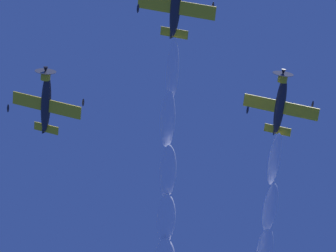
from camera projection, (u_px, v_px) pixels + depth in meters
airplane_lead at (176, 3)px, 84.90m from camera, size 8.52×8.28×4.55m
airplane_left_wingman at (280, 103)px, 91.64m from camera, size 8.52×8.25×4.74m
airplane_right_wingman at (46, 101)px, 90.30m from camera, size 8.52×8.22×4.77m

